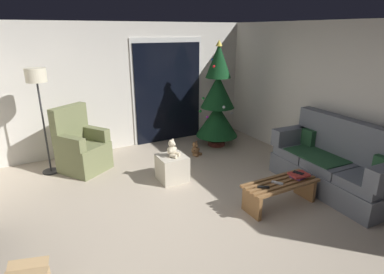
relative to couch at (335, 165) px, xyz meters
name	(u,v)px	position (x,y,z in m)	size (l,w,h in m)	color
ground_plane	(190,218)	(-2.32, 0.33, -0.40)	(7.00, 7.00, 0.00)	#B2A38E
wall_back	(119,88)	(-2.32, 3.39, 0.85)	(5.72, 0.12, 2.50)	silver
wall_right	(348,102)	(0.54, 0.33, 0.85)	(0.12, 6.00, 2.50)	silver
patio_door_frame	(168,91)	(-1.27, 3.32, 0.70)	(1.60, 0.02, 2.20)	silver
patio_door_glass	(169,93)	(-1.27, 3.30, 0.65)	(1.50, 0.02, 2.10)	black
couch	(335,165)	(0.00, 0.00, 0.00)	(0.87, 1.97, 1.08)	slate
coffee_table	(280,190)	(-1.08, 0.01, -0.15)	(1.10, 0.40, 0.37)	olive
remote_black	(263,187)	(-1.41, -0.01, -0.02)	(0.04, 0.16, 0.02)	black
remote_silver	(277,183)	(-1.16, -0.01, -0.02)	(0.04, 0.16, 0.02)	#ADADB2
book_stack	(299,175)	(-0.77, -0.01, 0.01)	(0.28, 0.22, 0.07)	#6B3D7A
cell_phone	(298,173)	(-0.77, 0.00, 0.04)	(0.07, 0.14, 0.01)	black
christmas_tree	(218,101)	(-0.53, 2.49, 0.55)	(0.87, 0.87, 2.17)	#4C1E19
armchair	(81,148)	(-3.28, 2.56, 0.00)	(0.95, 0.95, 1.13)	olive
floor_lamp	(38,86)	(-3.80, 2.72, 1.11)	(0.32, 0.32, 1.78)	#2D2D30
ottoman	(172,168)	(-2.06, 1.45, -0.19)	(0.44, 0.44, 0.42)	beige
teddy_bear_cream	(172,149)	(-2.05, 1.45, 0.14)	(0.21, 0.22, 0.29)	beige
teddy_bear_chestnut_by_tree	(195,149)	(-1.21, 2.20, -0.28)	(0.21, 0.21, 0.29)	brown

